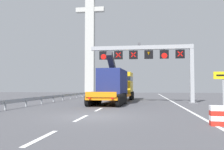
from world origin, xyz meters
TOP-DOWN VIEW (x-y plane):
  - ground at (0.00, 0.00)m, footprint 112.00×112.00m
  - lane_markings at (-0.47, 14.37)m, footprint 0.20×43.33m
  - edge_line_right at (6.20, 12.00)m, footprint 0.20×63.00m
  - overhead_lane_gantry at (3.89, 12.42)m, footprint 11.43×0.90m
  - heavy_haul_truck_orange at (-0.21, 13.84)m, footprint 3.63×14.16m
  - exit_sign_yellow at (8.62, 4.16)m, footprint 1.34×0.15m
  - crash_barrier_striped at (6.46, -2.47)m, footprint 1.04×0.58m
  - guardrail_left at (-7.34, 16.82)m, footprint 0.13×37.64m
  - bridge_pylon_distant at (-14.00, 58.47)m, footprint 9.00×2.00m

SIDE VIEW (x-z plane):
  - ground at x=0.00m, z-range 0.00..0.00m
  - edge_line_right at x=6.20m, z-range 0.00..0.01m
  - lane_markings at x=-0.47m, z-range 0.00..0.01m
  - crash_barrier_striped at x=6.46m, z-range 0.00..0.90m
  - guardrail_left at x=-7.34m, z-range 0.18..0.94m
  - heavy_haul_truck_orange at x=-0.21m, z-range -0.66..4.64m
  - exit_sign_yellow at x=8.62m, z-range 0.70..3.54m
  - overhead_lane_gantry at x=3.89m, z-range 1.82..8.42m
  - bridge_pylon_distant at x=-14.00m, z-range 0.40..42.37m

